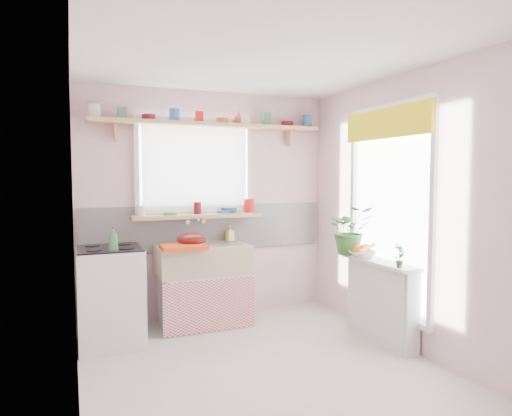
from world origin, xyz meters
name	(u,v)px	position (x,y,z in m)	size (l,w,h in m)	color
room	(291,196)	(0.66, 0.86, 1.37)	(3.20, 3.20, 3.20)	silver
sink_unit	(203,284)	(-0.15, 1.29, 0.43)	(0.95, 0.65, 1.11)	white
cooker	(110,296)	(-1.10, 1.05, 0.46)	(0.58, 0.58, 0.93)	white
radiator_ledge	(381,299)	(1.30, 0.20, 0.40)	(0.22, 0.95, 0.78)	white
windowsill	(198,216)	(-0.15, 1.48, 1.14)	(1.40, 0.22, 0.04)	tan
pine_shelf	(211,125)	(0.00, 1.47, 2.12)	(2.52, 0.24, 0.04)	tan
shelf_crockery	(208,118)	(-0.02, 1.47, 2.19)	(2.47, 0.11, 0.12)	silver
sill_crockery	(198,209)	(-0.15, 1.48, 1.22)	(1.35, 0.11, 0.12)	silver
dish_tray	(183,247)	(-0.40, 1.10, 0.87)	(0.44, 0.33, 0.04)	#FA4816
colander	(192,239)	(-0.28, 1.25, 0.92)	(0.31, 0.31, 0.14)	#570F0E
jade_plant	(350,230)	(1.21, 0.60, 1.02)	(0.45, 0.39, 0.50)	#326A2A
fruit_bowl	(362,254)	(1.21, 0.39, 0.81)	(0.26, 0.26, 0.06)	silver
herb_pot	(399,256)	(1.21, -0.15, 0.88)	(0.11, 0.08, 0.21)	#255E29
soap_bottle_sink	(230,233)	(0.22, 1.50, 0.93)	(0.08, 0.08, 0.17)	#D9EE6A
sill_cup	(196,210)	(-0.16, 1.54, 1.20)	(0.11, 0.11, 0.08)	beige
sill_bowl	(229,210)	(0.23, 1.54, 1.19)	(0.19, 0.19, 0.06)	#2E6097
shelf_vase	(238,118)	(0.34, 1.53, 2.22)	(0.15, 0.15, 0.15)	#A94E34
cooker_bottle	(113,239)	(-1.08, 0.83, 1.02)	(0.08, 0.08, 0.22)	#38703C
fruit	(363,248)	(1.22, 0.39, 0.87)	(0.20, 0.14, 0.10)	#E15A13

